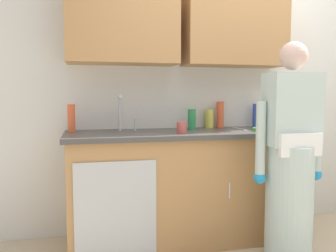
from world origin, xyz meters
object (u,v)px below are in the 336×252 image
at_px(sink, 126,134).
at_px(knife_on_counter, 240,129).
at_px(bottle_cleaner_spray, 220,115).
at_px(bottle_water_tall, 209,119).
at_px(bottle_water_short, 192,119).
at_px(person_at_sink, 290,171).
at_px(cup_by_sink, 182,128).
at_px(bottle_soap, 71,118).
at_px(sponge, 260,129).
at_px(bottle_dish_liquid, 256,115).

xyz_separation_m(sink, knife_on_counter, (1.01, 0.05, 0.02)).
xyz_separation_m(bottle_cleaner_spray, bottle_water_tall, (-0.10, 0.01, -0.04)).
height_order(bottle_water_short, bottle_water_tall, bottle_water_short).
distance_m(person_at_sink, cup_by_sink, 0.87).
bearing_deg(bottle_water_tall, bottle_soap, -176.20).
height_order(bottle_water_short, bottle_cleaner_spray, bottle_cleaner_spray).
distance_m(bottle_soap, cup_by_sink, 0.91).
distance_m(bottle_soap, knife_on_counter, 1.46).
distance_m(bottle_water_short, sponge, 0.59).
distance_m(sink, bottle_water_short, 0.63).
bearing_deg(sink, bottle_dish_liquid, 9.61).
bearing_deg(sponge, cup_by_sink, -176.10).
distance_m(bottle_water_short, bottle_water_tall, 0.21).
distance_m(bottle_dish_liquid, bottle_cleaner_spray, 0.36).
relative_size(bottle_water_short, bottle_cleaner_spray, 0.74).
distance_m(bottle_water_tall, cup_by_sink, 0.56).
bearing_deg(knife_on_counter, person_at_sink, -171.65).
bearing_deg(sink, cup_by_sink, -23.82).
xyz_separation_m(bottle_water_short, knife_on_counter, (0.41, -0.10, -0.09)).
relative_size(sink, knife_on_counter, 2.08).
bearing_deg(cup_by_sink, knife_on_counter, 21.38).
height_order(person_at_sink, bottle_soap, person_at_sink).
height_order(bottle_water_tall, knife_on_counter, bottle_water_tall).
relative_size(bottle_dish_liquid, knife_on_counter, 0.92).
bearing_deg(bottle_water_tall, person_at_sink, -67.68).
bearing_deg(knife_on_counter, sink, 91.36).
relative_size(bottle_water_short, bottle_soap, 0.78).
bearing_deg(bottle_water_short, knife_on_counter, -13.34).
distance_m(person_at_sink, bottle_soap, 1.76).
xyz_separation_m(sink, person_at_sink, (1.13, -0.58, -0.23)).
xyz_separation_m(bottle_water_short, cup_by_sink, (-0.19, -0.33, -0.04)).
xyz_separation_m(sink, sponge, (1.11, -0.13, 0.03)).
bearing_deg(sink, bottle_soap, 161.21).
height_order(sink, bottle_dish_liquid, sink).
distance_m(knife_on_counter, sponge, 0.21).
height_order(bottle_cleaner_spray, bottle_soap, bottle_cleaner_spray).
height_order(bottle_dish_liquid, bottle_soap, bottle_soap).
height_order(sink, sponge, sink).
bearing_deg(bottle_soap, cup_by_sink, -21.28).
bearing_deg(bottle_dish_liquid, sponge, -112.52).
xyz_separation_m(sink, bottle_soap, (-0.44, 0.15, 0.13)).
bearing_deg(bottle_cleaner_spray, bottle_dish_liquid, -1.36).
relative_size(sink, bottle_cleaner_spray, 2.06).
xyz_separation_m(bottle_soap, cup_by_sink, (0.85, -0.33, -0.07)).
relative_size(bottle_water_tall, sponge, 1.51).
bearing_deg(person_at_sink, bottle_cleaner_spray, 106.02).
height_order(person_at_sink, knife_on_counter, person_at_sink).
distance_m(person_at_sink, knife_on_counter, 0.69).
bearing_deg(bottle_water_tall, knife_on_counter, -38.63).
distance_m(person_at_sink, bottle_water_short, 0.96).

